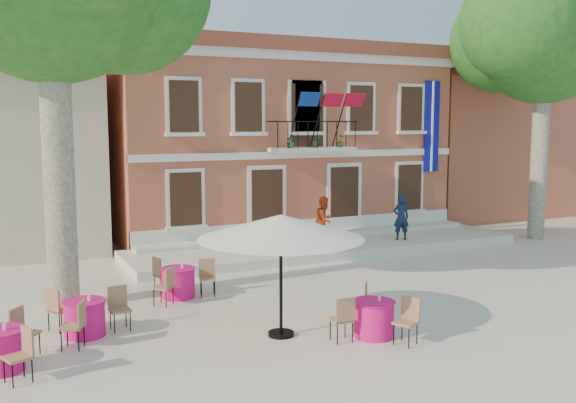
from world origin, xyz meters
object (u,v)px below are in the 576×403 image
Objects in this scene: pedestrian_navy at (401,218)px; plane_tree_east at (545,34)px; cafe_table_3 at (178,281)px; cafe_table_1 at (374,317)px; patio_umbrella at (281,227)px; cafe_table_2 at (0,348)px; cafe_table_0 at (84,316)px; pedestrian_orange at (324,220)px.

plane_tree_east is at bearing -169.27° from pedestrian_navy.
cafe_table_3 is (-14.82, -2.27, -7.32)m from plane_tree_east.
cafe_table_3 is at bearing 121.24° from cafe_table_1.
patio_umbrella is 2.19× the size of pedestrian_navy.
plane_tree_east is 21.22m from cafe_table_2.
cafe_table_0 is (-3.75, 1.75, -1.89)m from patio_umbrella.
cafe_table_0 is at bearing 38.57° from cafe_table_2.
pedestrian_navy is 9.86m from cafe_table_1.
cafe_table_2 is (-13.27, -6.37, -0.66)m from pedestrian_navy.
plane_tree_east reaches higher than cafe_table_3.
patio_umbrella is 1.88× the size of cafe_table_2.
cafe_table_0 is 1.00× the size of cafe_table_1.
cafe_table_1 is at bearing -143.40° from pedestrian_orange.
patio_umbrella is 2.72m from cafe_table_1.
patio_umbrella is 10.46m from pedestrian_navy.
cafe_table_0 is (-17.43, -4.35, -7.32)m from plane_tree_east.
plane_tree_east is at bearing -40.30° from pedestrian_orange.
cafe_table_1 is at bearing -10.49° from cafe_table_2.
cafe_table_1 and cafe_table_2 have the same top height.
plane_tree_east is 16.69m from cafe_table_3.
plane_tree_east is 3.02× the size of patio_umbrella.
patio_umbrella is at bearing -73.43° from cafe_table_3.
plane_tree_east is at bearing 30.31° from cafe_table_1.
patio_umbrella is 2.15× the size of pedestrian_orange.
pedestrian_orange is 0.88× the size of cafe_table_2.
cafe_table_0 is at bearing -165.99° from plane_tree_east.
pedestrian_navy is at bearing 173.20° from plane_tree_east.
patio_umbrella reaches higher than cafe_table_1.
pedestrian_navy is 12.67m from cafe_table_0.
patio_umbrella reaches higher than cafe_table_2.
plane_tree_east is 5.62× the size of cafe_table_0.
cafe_table_2 is (-7.13, 1.32, 0.00)m from cafe_table_1.
cafe_table_1 is at bearing 68.93° from pedestrian_navy.
patio_umbrella is at bearing 58.34° from pedestrian_navy.
cafe_table_0 is (-11.61, -5.04, -0.66)m from pedestrian_navy.
plane_tree_east is 5.62× the size of cafe_table_1.
pedestrian_navy reaches higher than cafe_table_2.
cafe_table_0 is at bearing 154.21° from cafe_table_1.
plane_tree_east is 8.87m from pedestrian_navy.
cafe_table_3 is (-1.14, 3.83, -1.89)m from patio_umbrella.
plane_tree_east reaches higher than cafe_table_2.
plane_tree_east is 6.61× the size of pedestrian_navy.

